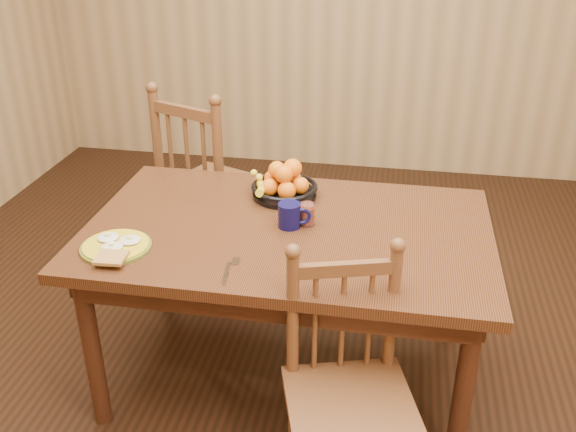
% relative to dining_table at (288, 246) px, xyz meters
% --- Properties ---
extents(room, '(4.52, 5.02, 2.72)m').
position_rel_dining_table_xyz_m(room, '(0.00, 0.00, 0.68)').
color(room, black).
rests_on(room, ground).
extents(dining_table, '(1.60, 1.00, 0.75)m').
position_rel_dining_table_xyz_m(dining_table, '(0.00, 0.00, 0.00)').
color(dining_table, black).
rests_on(dining_table, ground).
extents(chair_far, '(0.63, 0.62, 1.07)m').
position_rel_dining_table_xyz_m(chair_far, '(-0.57, 0.80, -0.14)').
color(chair_far, '#4F2F17').
rests_on(chair_far, ground).
extents(chair_near, '(0.51, 0.50, 0.92)m').
position_rel_dining_table_xyz_m(chair_near, '(0.31, -0.56, -0.22)').
color(chair_near, '#4F2F17').
rests_on(chair_near, ground).
extents(breakfast_plate, '(0.26, 0.29, 0.04)m').
position_rel_dining_table_xyz_m(breakfast_plate, '(-0.60, -0.29, 0.10)').
color(breakfast_plate, '#59601E').
rests_on(breakfast_plate, dining_table).
extents(fork, '(0.04, 0.18, 0.00)m').
position_rel_dining_table_xyz_m(fork, '(-0.15, -0.35, 0.09)').
color(fork, silver).
rests_on(fork, dining_table).
extents(spoon, '(0.04, 0.16, 0.01)m').
position_rel_dining_table_xyz_m(spoon, '(-0.60, -0.21, 0.09)').
color(spoon, silver).
rests_on(spoon, dining_table).
extents(coffee_mug, '(0.13, 0.09, 0.10)m').
position_rel_dining_table_xyz_m(coffee_mug, '(0.01, 0.01, 0.14)').
color(coffee_mug, '#0A0934').
rests_on(coffee_mug, dining_table).
extents(juice_glass, '(0.06, 0.06, 0.09)m').
position_rel_dining_table_xyz_m(juice_glass, '(0.07, 0.04, 0.13)').
color(juice_glass, silver).
rests_on(juice_glass, dining_table).
extents(fruit_bowl, '(0.32, 0.29, 0.17)m').
position_rel_dining_table_xyz_m(fruit_bowl, '(-0.07, 0.28, 0.14)').
color(fruit_bowl, black).
rests_on(fruit_bowl, dining_table).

